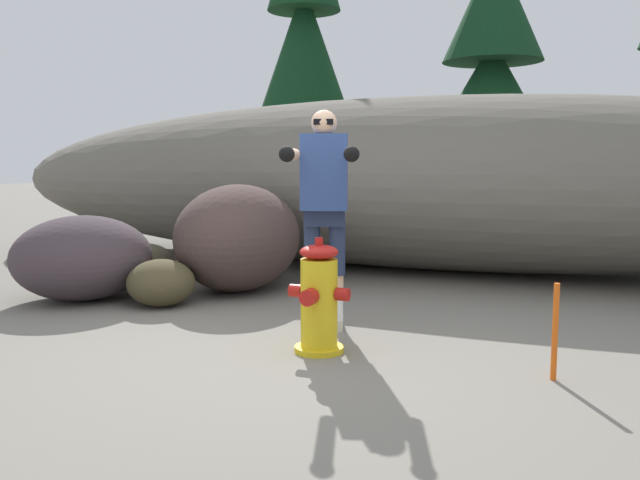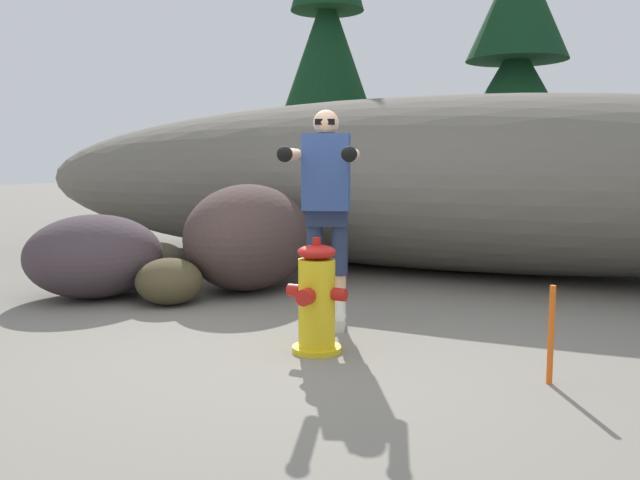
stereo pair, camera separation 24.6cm
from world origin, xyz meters
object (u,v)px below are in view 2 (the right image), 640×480
(boulder_outlier, at_px, (169,281))
(utility_worker, at_px, (326,192))
(survey_stake, at_px, (551,335))
(boulder_mid, at_px, (94,256))
(boulder_large, at_px, (248,237))
(fire_hydrant, at_px, (316,300))
(boulder_small, at_px, (157,263))

(boulder_outlier, bearing_deg, utility_worker, -6.94)
(survey_stake, bearing_deg, utility_worker, 160.24)
(utility_worker, xyz_separation_m, boulder_mid, (-2.55, 0.16, -0.68))
(boulder_large, relative_size, boulder_mid, 1.19)
(utility_worker, bearing_deg, boulder_outlier, -115.72)
(utility_worker, distance_m, boulder_mid, 2.65)
(fire_hydrant, distance_m, boulder_small, 3.15)
(fire_hydrant, height_order, survey_stake, fire_hydrant)
(boulder_outlier, xyz_separation_m, survey_stake, (3.46, -0.84, 0.08))
(boulder_large, xyz_separation_m, boulder_mid, (-1.15, -0.97, -0.14))
(fire_hydrant, bearing_deg, survey_stake, -0.60)
(boulder_large, bearing_deg, boulder_small, -173.58)
(boulder_large, xyz_separation_m, boulder_outlier, (-0.29, -0.93, -0.33))
(boulder_outlier, bearing_deg, boulder_mid, -177.17)
(fire_hydrant, xyz_separation_m, boulder_outlier, (-1.90, 0.82, -0.15))
(boulder_mid, relative_size, survey_stake, 2.19)
(boulder_mid, height_order, boulder_outlier, boulder_mid)
(boulder_small, bearing_deg, boulder_outlier, -45.98)
(fire_hydrant, relative_size, utility_worker, 0.47)
(utility_worker, height_order, boulder_large, utility_worker)
(boulder_large, height_order, boulder_small, boulder_large)
(fire_hydrant, distance_m, boulder_outlier, 2.08)
(boulder_mid, xyz_separation_m, boulder_outlier, (0.86, 0.04, -0.19))
(boulder_large, relative_size, boulder_small, 2.28)
(fire_hydrant, height_order, boulder_small, fire_hydrant)
(survey_stake, bearing_deg, fire_hydrant, 179.40)
(utility_worker, xyz_separation_m, boulder_outlier, (-1.69, 0.21, -0.87))
(utility_worker, height_order, survey_stake, utility_worker)
(boulder_large, bearing_deg, boulder_outlier, -107.31)
(survey_stake, bearing_deg, boulder_outlier, 166.34)
(boulder_large, bearing_deg, utility_worker, -38.97)
(utility_worker, bearing_deg, boulder_large, -147.75)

